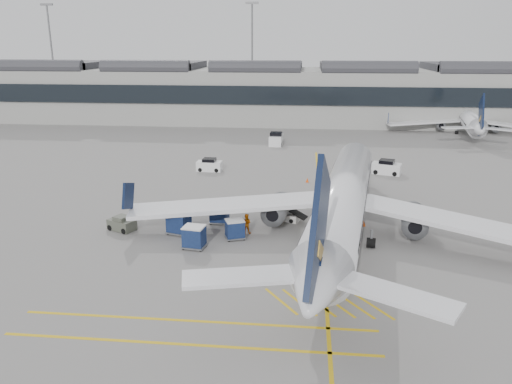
# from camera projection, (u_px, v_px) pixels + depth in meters

# --- Properties ---
(ground) EXTENTS (220.00, 220.00, 0.00)m
(ground) POSITION_uv_depth(u_px,v_px,m) (199.00, 254.00, 40.43)
(ground) COLOR gray
(ground) RESTS_ON ground
(terminal) EXTENTS (200.00, 20.45, 12.40)m
(terminal) POSITION_uv_depth(u_px,v_px,m) (268.00, 92.00, 107.18)
(terminal) COLOR #9E9E99
(terminal) RESTS_ON ground
(light_masts) EXTENTS (113.00, 0.60, 25.45)m
(light_masts) POSITION_uv_depth(u_px,v_px,m) (266.00, 51.00, 118.34)
(light_masts) COLOR slate
(light_masts) RESTS_ON ground
(apron_markings) EXTENTS (0.25, 60.00, 0.01)m
(apron_markings) POSITION_uv_depth(u_px,v_px,m) (321.00, 217.00, 48.99)
(apron_markings) COLOR gold
(apron_markings) RESTS_ON ground
(airliner_main) EXTENTS (37.81, 41.60, 11.11)m
(airliner_main) POSITION_uv_depth(u_px,v_px,m) (343.00, 201.00, 43.19)
(airliner_main) COLOR white
(airliner_main) RESTS_ON ground
(airliner_far) EXTENTS (29.62, 32.63, 8.73)m
(airliner_far) POSITION_uv_depth(u_px,v_px,m) (469.00, 120.00, 93.26)
(airliner_far) COLOR white
(airliner_far) RESTS_ON ground
(belt_loader) EXTENTS (4.52, 2.76, 1.80)m
(belt_loader) POSITION_uv_depth(u_px,v_px,m) (281.00, 214.00, 48.39)
(belt_loader) COLOR silver
(belt_loader) RESTS_ON ground
(baggage_cart_a) EXTENTS (1.88, 1.58, 1.89)m
(baggage_cart_a) POSITION_uv_depth(u_px,v_px,m) (219.00, 213.00, 47.08)
(baggage_cart_a) COLOR gray
(baggage_cart_a) RESTS_ON ground
(baggage_cart_b) EXTENTS (2.32, 2.09, 2.05)m
(baggage_cart_b) POSITION_uv_depth(u_px,v_px,m) (179.00, 222.00, 44.42)
(baggage_cart_b) COLOR gray
(baggage_cart_b) RESTS_ON ground
(baggage_cart_c) EXTENTS (2.04, 1.88, 1.75)m
(baggage_cart_c) POSITION_uv_depth(u_px,v_px,m) (235.00, 229.00, 43.32)
(baggage_cart_c) COLOR gray
(baggage_cart_c) RESTS_ON ground
(baggage_cart_d) EXTENTS (2.02, 1.75, 1.92)m
(baggage_cart_d) POSITION_uv_depth(u_px,v_px,m) (194.00, 237.00, 41.33)
(baggage_cart_d) COLOR gray
(baggage_cart_d) RESTS_ON ground
(ramp_agent_a) EXTENTS (0.68, 0.58, 1.58)m
(ramp_agent_a) POSITION_uv_depth(u_px,v_px,m) (285.00, 209.00, 49.01)
(ramp_agent_a) COLOR #E85A0C
(ramp_agent_a) RESTS_ON ground
(ramp_agent_b) EXTENTS (0.95, 0.77, 1.83)m
(ramp_agent_b) POSITION_uv_depth(u_px,v_px,m) (246.00, 224.00, 44.62)
(ramp_agent_b) COLOR orange
(ramp_agent_b) RESTS_ON ground
(pushback_tug) EXTENTS (2.80, 2.33, 1.35)m
(pushback_tug) POSITION_uv_depth(u_px,v_px,m) (122.00, 224.00, 45.45)
(pushback_tug) COLOR #4D5144
(pushback_tug) RESTS_ON ground
(safety_cone_nose) EXTENTS (0.40, 0.40, 0.55)m
(safety_cone_nose) POSITION_uv_depth(u_px,v_px,m) (307.00, 180.00, 61.07)
(safety_cone_nose) COLOR #F24C0A
(safety_cone_nose) RESTS_ON ground
(safety_cone_engine) EXTENTS (0.39, 0.39, 0.55)m
(safety_cone_engine) POSITION_uv_depth(u_px,v_px,m) (364.00, 223.00, 46.56)
(safety_cone_engine) COLOR #F24C0A
(safety_cone_engine) RESTS_ON ground
(service_van_left) EXTENTS (3.35, 1.77, 1.69)m
(service_van_left) POSITION_uv_depth(u_px,v_px,m) (209.00, 165.00, 66.40)
(service_van_left) COLOR white
(service_van_left) RESTS_ON ground
(service_van_mid) EXTENTS (2.21, 4.17, 2.10)m
(service_van_mid) POSITION_uv_depth(u_px,v_px,m) (276.00, 139.00, 83.13)
(service_van_mid) COLOR white
(service_van_mid) RESTS_ON ground
(service_van_right) EXTENTS (4.02, 2.86, 1.87)m
(service_van_right) POSITION_uv_depth(u_px,v_px,m) (386.00, 168.00, 64.83)
(service_van_right) COLOR white
(service_van_right) RESTS_ON ground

